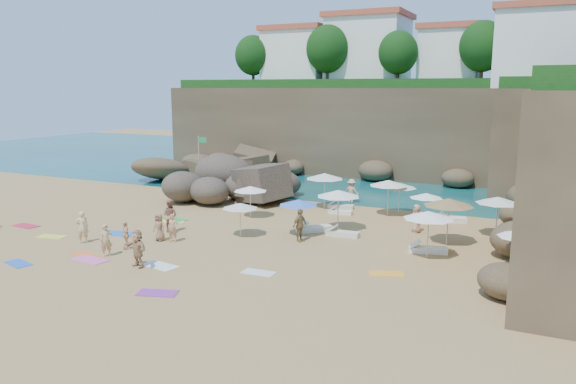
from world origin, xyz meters
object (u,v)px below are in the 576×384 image
at_px(person_stand_4, 416,218).
at_px(flag_pole, 200,153).
at_px(parasol_1, 400,185).
at_px(person_stand_2, 352,191).
at_px(person_stand_5, 229,189).
at_px(person_stand_6, 82,227).
at_px(lounger_0, 341,212).
at_px(person_stand_3, 300,225).
at_px(parasol_0, 325,176).
at_px(rock_outcrop, 224,198).
at_px(person_stand_0, 106,240).
at_px(parasol_2, 426,196).
at_px(person_stand_1, 170,216).

bearing_deg(person_stand_4, flag_pole, -142.47).
height_order(parasol_1, person_stand_2, parasol_1).
height_order(person_stand_2, person_stand_5, person_stand_2).
relative_size(parasol_1, person_stand_6, 1.28).
bearing_deg(person_stand_2, lounger_0, 104.97).
bearing_deg(flag_pole, parasol_1, -13.37).
relative_size(lounger_0, person_stand_4, 0.95).
distance_m(parasol_1, person_stand_3, 9.27).
bearing_deg(parasol_0, person_stand_3, -76.79).
height_order(person_stand_2, person_stand_6, person_stand_6).
bearing_deg(person_stand_2, parasol_0, 73.86).
xyz_separation_m(parasol_1, person_stand_2, (-3.96, 2.10, -1.04)).
distance_m(rock_outcrop, person_stand_0, 15.02).
bearing_deg(parasol_2, person_stand_2, 147.41).
height_order(person_stand_0, person_stand_5, person_stand_0).
bearing_deg(person_stand_0, person_stand_2, 15.71).
relative_size(parasol_1, person_stand_5, 1.39).
relative_size(person_stand_2, person_stand_5, 1.09).
xyz_separation_m(rock_outcrop, parasol_0, (7.97, -0.02, 2.21)).
bearing_deg(parasol_2, flag_pole, 163.31).
bearing_deg(person_stand_4, parasol_2, 149.86).
bearing_deg(person_stand_6, person_stand_1, -174.00).
xyz_separation_m(parasol_1, parasol_2, (2.09, -1.76, -0.18)).
relative_size(person_stand_5, person_stand_6, 0.92).
distance_m(parasol_0, person_stand_0, 15.78).
relative_size(person_stand_0, person_stand_5, 1.02).
bearing_deg(person_stand_2, parasol_2, 153.73).
xyz_separation_m(lounger_0, person_stand_1, (-7.14, -8.46, 0.82)).
bearing_deg(person_stand_6, parasol_2, 169.38).
bearing_deg(person_stand_2, person_stand_5, 24.21).
bearing_deg(parasol_2, person_stand_0, -132.94).
distance_m(rock_outcrop, person_stand_2, 9.40).
relative_size(flag_pole, parasol_1, 1.86).
height_order(flag_pole, person_stand_1, flag_pole).
distance_m(parasol_0, person_stand_3, 8.59).
xyz_separation_m(person_stand_0, person_stand_4, (12.48, 11.09, 0.01)).
bearing_deg(person_stand_1, person_stand_2, -124.44).
xyz_separation_m(person_stand_1, person_stand_4, (12.62, 5.93, -0.13)).
bearing_deg(parasol_2, parasol_1, 139.81).
bearing_deg(person_stand_1, parasol_1, -142.39).
height_order(parasol_0, parasol_1, parasol_0).
distance_m(lounger_0, person_stand_5, 9.09).
bearing_deg(flag_pole, person_stand_2, -8.91).
distance_m(person_stand_3, person_stand_6, 11.45).
bearing_deg(person_stand_1, person_stand_5, -84.63).
distance_m(parasol_2, person_stand_3, 8.67).
xyz_separation_m(parasol_2, person_stand_1, (-12.63, -8.26, -0.77)).
bearing_deg(person_stand_1, person_stand_3, -175.81).
bearing_deg(person_stand_4, person_stand_2, -165.70).
xyz_separation_m(parasol_2, person_stand_6, (-15.35, -12.14, -0.86)).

